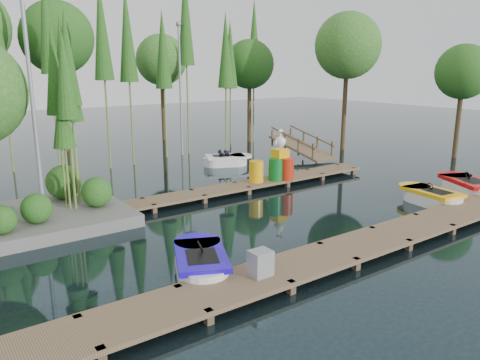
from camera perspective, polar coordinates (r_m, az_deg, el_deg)
ground_plane at (r=15.70m, az=-0.42°, el=-4.51°), size 90.00×90.00×0.00m
near_dock at (r=12.45m, az=11.78°, el=-8.66°), size 18.00×1.50×0.50m
far_dock at (r=18.15m, az=-2.40°, el=-1.23°), size 15.00×1.20×0.50m
island at (r=15.73m, az=-27.19°, el=5.91°), size 6.20×4.20×6.75m
tree_screen at (r=23.73m, az=-20.39°, el=15.82°), size 34.42×18.53×10.31m
lamp_island at (r=15.01m, az=-24.12°, el=10.07°), size 0.30×0.30×7.25m
lamp_rear at (r=26.39m, az=-7.32°, el=12.21°), size 0.30×0.30×7.25m
ramp at (r=26.03m, az=7.52°, el=4.05°), size 1.50×3.94×1.49m
boat_blue at (r=11.54m, az=-4.79°, el=-10.12°), size 2.18×2.89×0.89m
boat_red at (r=20.45m, az=26.03°, el=-0.78°), size 2.39×3.16×0.97m
boat_yellow_near at (r=18.43m, az=22.25°, el=-1.98°), size 1.46×2.67×0.86m
boat_white_far at (r=23.69m, az=-1.70°, el=2.41°), size 2.72×1.98×1.17m
utility_cabinet at (r=10.70m, az=2.51°, el=-10.08°), size 0.49×0.41×0.59m
yellow_barrel at (r=19.02m, az=2.00°, el=1.03°), size 0.58×0.58×0.87m
drum_cluster at (r=19.61m, az=5.05°, el=1.91°), size 1.21×1.11×2.09m
seagull_post at (r=19.72m, az=4.72°, el=1.91°), size 0.55×0.29×0.87m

